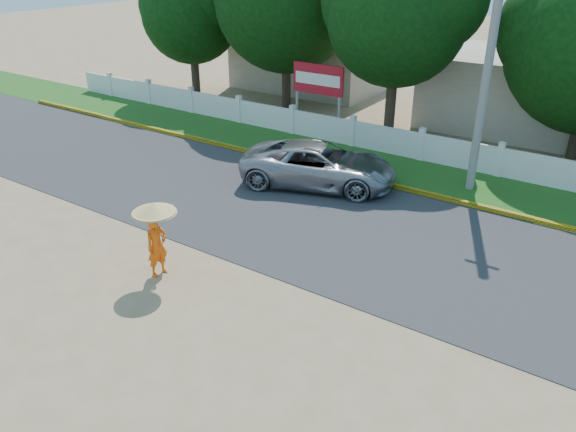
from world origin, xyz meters
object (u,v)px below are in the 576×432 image
object	(u,v)px
utility_pole	(486,79)
billboard	(318,83)
vehicle	(319,165)
monk_with_parasol	(155,229)

from	to	relation	value
utility_pole	billboard	distance (m)	8.56
utility_pole	billboard	size ratio (longest dim) A/B	2.57
vehicle	monk_with_parasol	world-z (taller)	monk_with_parasol
vehicle	billboard	size ratio (longest dim) A/B	1.81
vehicle	billboard	xyz separation A→B (m)	(-3.37, 5.43, 1.40)
utility_pole	vehicle	distance (m)	6.07
monk_with_parasol	billboard	xyz separation A→B (m)	(-3.08, 12.77, 0.82)
monk_with_parasol	billboard	size ratio (longest dim) A/B	0.69
utility_pole	vehicle	xyz separation A→B (m)	(-4.54, -2.62, -3.05)
utility_pole	billboard	bearing A→B (deg)	160.49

